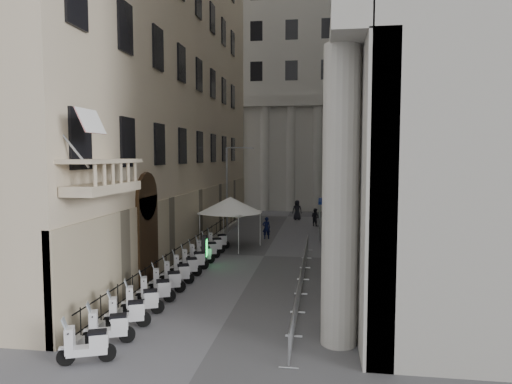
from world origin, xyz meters
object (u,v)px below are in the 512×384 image
at_px(security_tent, 226,204).
at_px(info_kiosk, 205,251).
at_px(pedestrian_b, 315,217).
at_px(street_lamp, 230,183).
at_px(scooter_0, 88,363).
at_px(pedestrian_a, 266,228).

height_order(security_tent, info_kiosk, security_tent).
bearing_deg(security_tent, pedestrian_b, 58.74).
xyz_separation_m(street_lamp, pedestrian_b, (6.95, 4.70, -3.38)).
bearing_deg(scooter_0, street_lamp, -20.78).
xyz_separation_m(info_kiosk, pedestrian_a, (2.48, 9.14, -0.03)).
relative_size(security_tent, street_lamp, 0.62).
bearing_deg(pedestrian_a, pedestrian_b, -133.21).
bearing_deg(street_lamp, scooter_0, -82.35).
distance_m(info_kiosk, pedestrian_a, 9.47).
distance_m(scooter_0, pedestrian_a, 22.00).
relative_size(street_lamp, pedestrian_a, 4.19).
distance_m(security_tent, pedestrian_a, 4.46).
bearing_deg(info_kiosk, scooter_0, -99.88).
xyz_separation_m(info_kiosk, pedestrian_b, (6.08, 16.17, -0.07)).
height_order(street_lamp, pedestrian_a, street_lamp).
relative_size(street_lamp, info_kiosk, 4.09).
bearing_deg(pedestrian_a, info_kiosk, 58.76).
distance_m(street_lamp, info_kiosk, 11.96).
bearing_deg(info_kiosk, pedestrian_b, 61.17).
height_order(scooter_0, info_kiosk, info_kiosk).
relative_size(scooter_0, pedestrian_a, 0.88).
bearing_deg(scooter_0, info_kiosk, -23.64).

